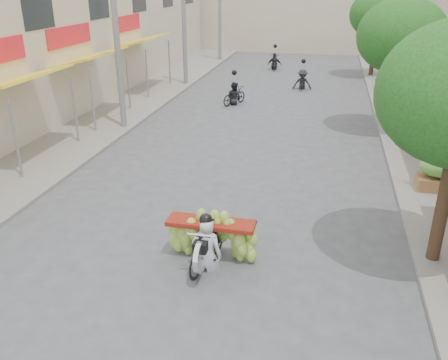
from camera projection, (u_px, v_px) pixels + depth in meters
ground at (136, 351)px, 8.05m from camera, size 120.00×120.00×0.00m
sidewalk_left at (119, 108)px, 22.88m from camera, size 4.00×60.00×0.12m
sidewalk_right at (426, 126)px, 20.10m from camera, size 4.00×60.00×0.12m
shophouse_row_left at (3, 45)px, 21.79m from camera, size 9.77×40.00×6.00m
far_building at (302, 7)px, 40.78m from camera, size 20.00×6.00×7.00m
utility_pole_mid at (116, 29)px, 18.31m from camera, size 0.60×0.24×8.00m
utility_pole_far at (184, 13)px, 26.38m from camera, size 0.60×0.24×8.00m
utility_pole_back at (220, 5)px, 34.46m from camera, size 0.60×0.24×8.00m
street_tree_mid at (402, 36)px, 18.06m from camera, size 3.40×3.40×5.25m
street_tree_far at (378, 14)px, 28.83m from camera, size 3.40×3.40×5.25m
produce_crate_mid at (440, 170)px, 13.72m from camera, size 1.20×0.88×1.16m
produce_crate_far at (405, 104)px, 20.90m from camera, size 1.20×0.88×1.16m
banana_motorbike at (208, 234)px, 10.26m from camera, size 2.20×1.90×2.24m
market_umbrella at (442, 109)px, 12.89m from camera, size 2.45×2.45×1.92m
pedestrian at (410, 106)px, 19.44m from camera, size 0.97×0.71×1.78m
bg_motorbike_a at (234, 89)px, 23.43m from camera, size 1.22×1.66×1.95m
bg_motorbike_b at (303, 74)px, 26.54m from camera, size 1.07×1.51×1.95m
bg_motorbike_c at (275, 58)px, 32.33m from camera, size 1.01×1.71×1.95m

